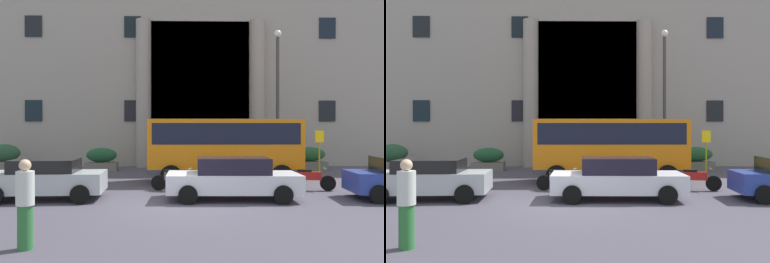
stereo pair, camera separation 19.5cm
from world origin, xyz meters
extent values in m
cube|color=#4C4754|center=(0.00, 0.00, -0.06)|extent=(80.00, 64.00, 0.12)
cube|color=#9D948A|center=(0.00, 17.50, 8.22)|extent=(39.71, 9.00, 16.44)
cube|color=black|center=(1.20, 13.06, 4.73)|extent=(6.39, 0.12, 9.45)
cylinder|color=gray|center=(-2.47, 12.75, 4.73)|extent=(0.95, 0.95, 9.45)
cylinder|color=#A09286|center=(4.87, 12.75, 4.73)|extent=(0.95, 0.95, 9.45)
cube|color=black|center=(-9.53, 12.96, 3.62)|extent=(1.08, 0.08, 1.36)
cube|color=black|center=(-3.18, 12.96, 3.62)|extent=(1.08, 0.08, 1.36)
cube|color=black|center=(9.53, 12.96, 3.62)|extent=(1.08, 0.08, 1.36)
cube|color=black|center=(-9.53, 12.96, 9.04)|extent=(1.08, 0.08, 1.36)
cube|color=black|center=(-3.18, 12.96, 9.04)|extent=(1.08, 0.08, 1.36)
cube|color=black|center=(9.53, 12.96, 9.04)|extent=(1.08, 0.08, 1.36)
cube|color=orange|center=(1.92, 5.50, 1.66)|extent=(6.77, 2.43, 2.41)
cube|color=black|center=(1.92, 5.50, 2.23)|extent=(6.37, 2.46, 0.92)
cube|color=black|center=(5.24, 5.50, 2.03)|extent=(0.06, 2.04, 1.15)
cube|color=#424149|center=(1.92, 5.50, 0.57)|extent=(6.77, 2.47, 0.24)
cylinder|color=black|center=(4.29, 6.71, 0.45)|extent=(0.90, 0.28, 0.90)
cylinder|color=black|center=(4.29, 4.29, 0.45)|extent=(0.90, 0.28, 0.90)
cylinder|color=black|center=(-0.45, 6.71, 0.45)|extent=(0.90, 0.28, 0.90)
cylinder|color=black|center=(-0.45, 4.29, 0.45)|extent=(0.90, 0.28, 0.90)
cylinder|color=#949515|center=(6.97, 7.26, 1.15)|extent=(0.08, 0.08, 2.31)
cube|color=yellow|center=(6.97, 7.23, 2.06)|extent=(0.44, 0.03, 0.60)
cube|color=#69625C|center=(0.75, 10.38, 0.29)|extent=(1.44, 0.87, 0.58)
ellipsoid|color=#20451F|center=(0.75, 10.38, 0.95)|extent=(1.38, 0.79, 0.74)
cube|color=slate|center=(-10.24, 10.39, 0.28)|extent=(1.92, 0.94, 0.56)
ellipsoid|color=#264D2F|center=(-10.24, 10.39, 1.06)|extent=(1.84, 0.85, 1.00)
cube|color=slate|center=(-4.68, 10.53, 0.25)|extent=(1.85, 0.84, 0.49)
ellipsoid|color=#1E502E|center=(-4.68, 10.53, 0.91)|extent=(1.77, 0.75, 0.84)
cube|color=#64645A|center=(7.35, 10.21, 0.27)|extent=(2.13, 0.82, 0.54)
ellipsoid|color=#215128|center=(7.35, 10.21, 0.97)|extent=(2.04, 0.73, 0.84)
cube|color=slate|center=(4.11, 10.51, 0.25)|extent=(1.58, 0.85, 0.49)
ellipsoid|color=#1C4D1B|center=(4.11, 10.51, 1.01)|extent=(1.52, 0.76, 1.04)
cube|color=#B0B8BB|center=(-4.66, 1.24, 0.61)|extent=(4.03, 1.91, 0.68)
cube|color=black|center=(-4.66, 1.24, 1.17)|extent=(2.20, 1.62, 0.44)
cylinder|color=black|center=(-3.36, 2.17, 0.31)|extent=(0.63, 0.23, 0.62)
cylinder|color=black|center=(-3.28, 0.43, 0.31)|extent=(0.63, 0.23, 0.62)
cylinder|color=black|center=(-6.04, 2.05, 0.31)|extent=(0.63, 0.23, 0.62)
cylinder|color=black|center=(6.53, 1.90, 0.31)|extent=(0.63, 0.25, 0.62)
cylinder|color=black|center=(6.40, 0.19, 0.31)|extent=(0.63, 0.25, 0.62)
cube|color=silver|center=(1.77, 1.15, 0.59)|extent=(4.56, 1.96, 0.64)
cube|color=black|center=(1.77, 1.15, 1.18)|extent=(2.48, 1.68, 0.54)
cylinder|color=black|center=(3.33, 2.03, 0.31)|extent=(0.63, 0.22, 0.62)
cylinder|color=black|center=(3.28, 0.19, 0.31)|extent=(0.63, 0.22, 0.62)
cylinder|color=black|center=(0.27, 2.11, 0.31)|extent=(0.63, 0.22, 0.62)
cylinder|color=black|center=(0.21, 0.28, 0.31)|extent=(0.63, 0.22, 0.62)
cylinder|color=black|center=(0.42, 2.86, 0.30)|extent=(0.61, 0.23, 0.60)
cylinder|color=black|center=(-0.90, 3.17, 0.30)|extent=(0.61, 0.25, 0.60)
cube|color=#4B4646|center=(-0.24, 3.02, 0.58)|extent=(0.90, 0.43, 0.32)
cube|color=black|center=(-0.42, 3.06, 0.76)|extent=(0.55, 0.31, 0.12)
cylinder|color=#A5A5A8|center=(0.31, 2.89, 0.88)|extent=(0.15, 0.54, 0.03)
cylinder|color=black|center=(5.75, 2.88, 0.30)|extent=(0.61, 0.21, 0.60)
cylinder|color=black|center=(4.35, 3.15, 0.30)|extent=(0.61, 0.23, 0.60)
cube|color=red|center=(5.05, 3.01, 0.58)|extent=(0.94, 0.41, 0.32)
cube|color=black|center=(4.87, 3.05, 0.76)|extent=(0.55, 0.30, 0.12)
cylinder|color=#A5A5A8|center=(5.64, 2.90, 0.88)|extent=(0.13, 0.55, 0.03)
cylinder|color=black|center=(-6.33, 3.29, 0.30)|extent=(0.61, 0.18, 0.60)
cube|color=#404A52|center=(-6.99, 3.37, 0.58)|extent=(0.87, 0.35, 0.32)
cube|color=black|center=(-7.17, 3.40, 0.76)|extent=(0.54, 0.27, 0.12)
cylinder|color=#A5A5A8|center=(-6.44, 3.30, 0.88)|extent=(0.10, 0.55, 0.03)
cylinder|color=#2D7236|center=(-3.13, -4.29, 0.44)|extent=(0.30, 0.30, 0.89)
cylinder|color=silver|center=(-3.13, -4.29, 1.23)|extent=(0.36, 0.36, 0.69)
sphere|color=beige|center=(-3.13, -4.29, 1.69)|extent=(0.24, 0.24, 0.24)
cylinder|color=#3E3A38|center=(5.26, 8.95, 3.74)|extent=(0.18, 0.18, 7.47)
sphere|color=white|center=(5.26, 8.95, 7.65)|extent=(0.40, 0.40, 0.40)
camera|label=1|loc=(0.03, -12.13, 2.42)|focal=36.19mm
camera|label=2|loc=(0.23, -12.13, 2.42)|focal=36.19mm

